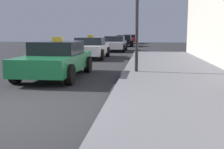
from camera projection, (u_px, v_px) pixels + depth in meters
The scene contains 7 objects.
ground_plane at pixel (6, 111), 5.68m from camera, with size 80.00×80.00×0.00m, color #232326.
sidewalk at pixel (208, 114), 5.20m from camera, with size 4.00×32.00×0.15m, color #5B5B60.
car_green at pixel (56, 59), 9.84m from camera, with size 1.95×4.22×1.43m.
car_white at pixel (90, 48), 17.18m from camera, with size 2.06×4.13×1.43m.
car_silver at pixel (115, 44), 23.62m from camera, with size 1.97×4.44×1.27m.
car_black at pixel (124, 41), 31.93m from camera, with size 1.97×4.22×1.27m.
car_red at pixel (130, 39), 39.75m from camera, with size 2.00×4.43×1.27m.
Camera 1 is at (2.80, -5.21, 1.59)m, focal length 44.53 mm.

